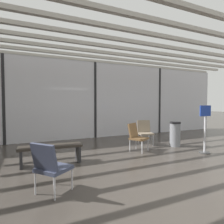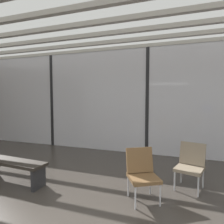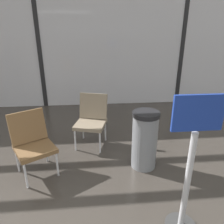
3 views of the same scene
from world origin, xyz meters
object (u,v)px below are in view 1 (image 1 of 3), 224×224
(parked_airplane, at_px, (74,94))
(lounge_chair_1, at_px, (50,165))
(trash_bin, at_px, (175,134))
(lounge_chair_0, at_px, (136,135))
(lounge_chair_4, at_px, (145,131))
(waiting_bench, at_px, (51,150))
(info_sign, at_px, (205,131))

(parked_airplane, bearing_deg, lounge_chair_1, -105.85)
(trash_bin, bearing_deg, lounge_chair_0, 179.20)
(lounge_chair_1, bearing_deg, lounge_chair_0, -95.19)
(lounge_chair_0, height_order, lounge_chair_4, same)
(lounge_chair_0, bearing_deg, trash_bin, -31.51)
(lounge_chair_4, relative_size, waiting_bench, 0.57)
(parked_airplane, height_order, waiting_bench, parked_airplane)
(lounge_chair_1, height_order, lounge_chair_4, same)
(lounge_chair_1, relative_size, info_sign, 0.60)
(waiting_bench, xyz_separation_m, info_sign, (4.35, -0.85, 0.32))
(lounge_chair_0, xyz_separation_m, lounge_chair_4, (0.82, 0.73, 0.00))
(parked_airplane, bearing_deg, lounge_chair_0, -87.84)
(lounge_chair_0, distance_m, info_sign, 2.05)
(parked_airplane, relative_size, lounge_chair_0, 14.79)
(parked_airplane, bearing_deg, lounge_chair_4, -80.41)
(waiting_bench, bearing_deg, lounge_chair_0, 8.67)
(trash_bin, bearing_deg, waiting_bench, -176.72)
(lounge_chair_0, relative_size, lounge_chair_4, 1.00)
(lounge_chair_1, xyz_separation_m, lounge_chair_4, (3.66, 2.61, 0.00))
(lounge_chair_1, relative_size, waiting_bench, 0.57)
(parked_airplane, relative_size, waiting_bench, 8.47)
(info_sign, bearing_deg, lounge_chair_1, -170.43)
(lounge_chair_0, height_order, waiting_bench, lounge_chair_0)
(lounge_chair_1, distance_m, lounge_chair_4, 4.49)
(lounge_chair_4, bearing_deg, waiting_bench, -148.16)
(lounge_chair_0, relative_size, info_sign, 0.60)
(info_sign, bearing_deg, waiting_bench, 168.99)
(lounge_chair_4, distance_m, info_sign, 2.06)
(lounge_chair_4, relative_size, info_sign, 0.60)
(trash_bin, bearing_deg, info_sign, -82.12)
(lounge_chair_4, height_order, info_sign, info_sign)
(lounge_chair_1, bearing_deg, trash_bin, -105.81)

